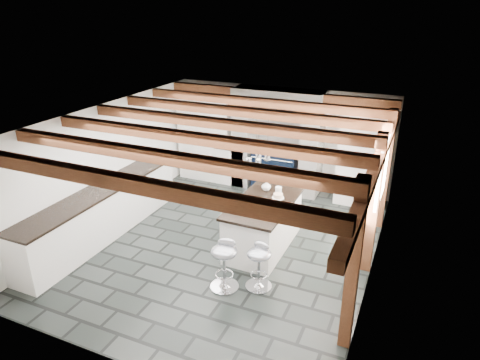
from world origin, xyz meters
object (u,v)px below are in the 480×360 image
at_px(range_cooker, 276,170).
at_px(bar_stool_far, 224,259).
at_px(bar_stool_near, 259,261).
at_px(kitchen_island, 263,224).

height_order(range_cooker, bar_stool_far, range_cooker).
bearing_deg(bar_stool_far, range_cooker, 85.08).
height_order(bar_stool_near, bar_stool_far, bar_stool_far).
height_order(range_cooker, bar_stool_near, range_cooker).
distance_m(range_cooker, bar_stool_near, 3.76).
xyz_separation_m(range_cooker, bar_stool_far, (0.53, -3.84, 0.04)).
bearing_deg(bar_stool_far, bar_stool_near, 12.01).
bearing_deg(range_cooker, kitchen_island, -75.59).
relative_size(kitchen_island, bar_stool_far, 2.19).
bearing_deg(kitchen_island, bar_stool_near, -71.46).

